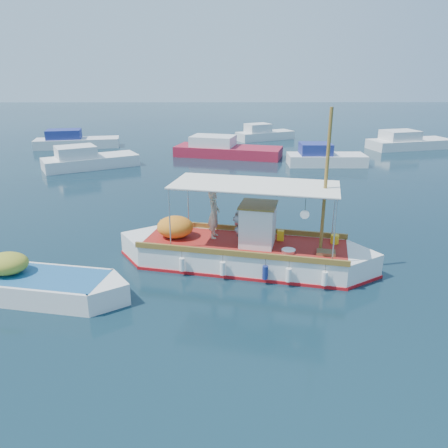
{
  "coord_description": "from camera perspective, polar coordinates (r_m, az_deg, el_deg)",
  "views": [
    {
      "loc": [
        -0.51,
        -13.69,
        6.69
      ],
      "look_at": [
        -0.41,
        0.0,
        1.79
      ],
      "focal_mm": 35.0,
      "sensor_mm": 36.0,
      "label": 1
    }
  ],
  "objects": [
    {
      "name": "ground",
      "position": [
        15.25,
        1.53,
        -6.33
      ],
      "size": [
        160.0,
        160.0,
        0.0
      ],
      "primitive_type": "plane",
      "color": "black",
      "rests_on": "ground"
    },
    {
      "name": "fishing_caique",
      "position": [
        15.62,
        2.39,
        -3.62
      ],
      "size": [
        9.2,
        4.09,
        5.76
      ],
      "rotation": [
        0.0,
        0.0,
        -0.23
      ],
      "color": "white",
      "rests_on": "ground"
    },
    {
      "name": "dinghy",
      "position": [
        14.9,
        -23.84,
        -7.4
      ],
      "size": [
        6.25,
        2.65,
        1.55
      ],
      "rotation": [
        0.0,
        0.0,
        -0.2
      ],
      "color": "white",
      "rests_on": "ground"
    },
    {
      "name": "bg_boat_nw",
      "position": [
        32.64,
        -17.36,
        7.87
      ],
      "size": [
        6.8,
        5.19,
        1.8
      ],
      "rotation": [
        0.0,
        0.0,
        0.5
      ],
      "color": "silver",
      "rests_on": "ground"
    },
    {
      "name": "bg_boat_n",
      "position": [
        35.36,
        0.12,
        9.61
      ],
      "size": [
        8.81,
        4.92,
        1.8
      ],
      "rotation": [
        0.0,
        0.0,
        -0.27
      ],
      "color": "maroon",
      "rests_on": "ground"
    },
    {
      "name": "bg_boat_ne",
      "position": [
        32.86,
        12.92,
        8.34
      ],
      "size": [
        5.56,
        2.25,
        1.8
      ],
      "rotation": [
        0.0,
        0.0,
        -0.01
      ],
      "color": "silver",
      "rests_on": "ground"
    },
    {
      "name": "bg_boat_e",
      "position": [
        42.12,
        22.86,
        9.73
      ],
      "size": [
        7.68,
        4.32,
        1.8
      ],
      "rotation": [
        0.0,
        0.0,
        0.25
      ],
      "color": "silver",
      "rests_on": "ground"
    },
    {
      "name": "bg_boat_far_w",
      "position": [
        41.64,
        -18.91,
        10.11
      ],
      "size": [
        7.5,
        3.67,
        1.8
      ],
      "rotation": [
        0.0,
        0.0,
        0.2
      ],
      "color": "silver",
      "rests_on": "ground"
    },
    {
      "name": "bg_boat_far_n",
      "position": [
        43.96,
        5.2,
        11.53
      ],
      "size": [
        5.95,
        4.24,
        1.8
      ],
      "rotation": [
        0.0,
        0.0,
        0.45
      ],
      "color": "silver",
      "rests_on": "ground"
    }
  ]
}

